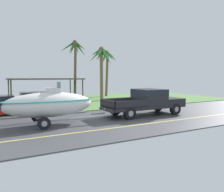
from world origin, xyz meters
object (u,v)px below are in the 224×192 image
Objects in this scene: carport_awning at (45,79)px; palm_tree_near_left at (102,60)px; palm_tree_mid at (75,54)px; pickup_truck_towing at (149,100)px; boat_on_trailer at (49,104)px; parked_sedan_far at (38,100)px; palm_tree_near_right at (107,61)px.

carport_awning is 6.84m from palm_tree_near_left.
pickup_truck_towing is at bearing -86.17° from palm_tree_mid.
boat_on_trailer is at bearing -114.65° from palm_tree_mid.
parked_sedan_far is 8.57m from palm_tree_near_left.
carport_awning is at bearing 179.16° from palm_tree_mid.
boat_on_trailer is at bearing -129.22° from palm_tree_near_left.
parked_sedan_far is 9.34m from palm_tree_mid.
palm_tree_near_left is at bearing -122.68° from palm_tree_near_right.
parked_sedan_far is (-6.29, 7.15, -0.35)m from pickup_truck_towing.
palm_tree_mid is (3.62, -0.05, 2.99)m from carport_awning.
palm_tree_near_right reaches higher than pickup_truck_towing.
boat_on_trailer is 13.44m from carport_awning.
palm_tree_near_left reaches higher than pickup_truck_towing.
carport_awning is at bearing 108.86° from pickup_truck_towing.
pickup_truck_towing is 13.98m from carport_awning.
boat_on_trailer is at bearing -180.00° from pickup_truck_towing.
boat_on_trailer is at bearing -100.32° from carport_awning.
palm_tree_near_left is (7.84, 9.61, 3.38)m from boat_on_trailer.
parked_sedan_far is 0.55× the size of carport_awning.
boat_on_trailer is (-6.89, -0.00, 0.12)m from pickup_truck_towing.
palm_tree_near_left is at bearing -62.44° from palm_tree_mid.
palm_tree_near_left is 5.54m from palm_tree_near_right.
boat_on_trailer is 12.86m from palm_tree_near_left.
boat_on_trailer is 1.04× the size of palm_tree_near_left.
boat_on_trailer is at bearing -127.20° from palm_tree_near_right.
parked_sedan_far is 0.70× the size of palm_tree_near_right.
boat_on_trailer is 0.79× the size of carport_awning.
palm_tree_near_right is (2.99, 4.66, 0.27)m from palm_tree_near_left.
carport_awning is at bearing 73.37° from parked_sedan_far.
boat_on_trailer is 0.99× the size of palm_tree_near_right.
carport_awning is 1.31× the size of palm_tree_near_left.
palm_tree_near_right reaches higher than carport_awning.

